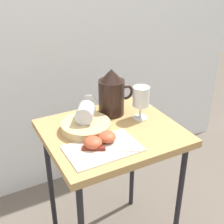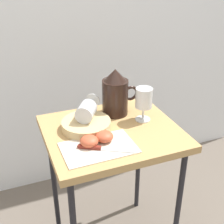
# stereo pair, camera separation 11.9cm
# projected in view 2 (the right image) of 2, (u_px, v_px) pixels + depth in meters

# --- Properties ---
(table) EXTENTS (0.53, 0.46, 0.66)m
(table) POSITION_uv_depth(u_px,v_px,m) (112.00, 144.00, 1.26)
(table) COLOR tan
(table) RESTS_ON ground_plane
(linen_napkin) EXTENTS (0.27, 0.17, 0.00)m
(linen_napkin) POSITION_uv_depth(u_px,v_px,m) (99.00, 148.00, 1.11)
(linen_napkin) COLOR beige
(linen_napkin) RESTS_ON table
(basket_tray) EXTENTS (0.20, 0.20, 0.03)m
(basket_tray) POSITION_uv_depth(u_px,v_px,m) (86.00, 125.00, 1.23)
(basket_tray) COLOR tan
(basket_tray) RESTS_ON table
(pitcher) EXTENTS (0.16, 0.11, 0.21)m
(pitcher) POSITION_uv_depth(u_px,v_px,m) (115.00, 96.00, 1.31)
(pitcher) COLOR black
(pitcher) RESTS_ON table
(wine_glass_upright) EXTENTS (0.07, 0.07, 0.14)m
(wine_glass_upright) POSITION_uv_depth(u_px,v_px,m) (144.00, 100.00, 1.26)
(wine_glass_upright) COLOR silver
(wine_glass_upright) RESTS_ON table
(wine_glass_tipped_near) EXTENTS (0.14, 0.16, 0.07)m
(wine_glass_tipped_near) POSITION_uv_depth(u_px,v_px,m) (86.00, 111.00, 1.22)
(wine_glass_tipped_near) COLOR silver
(wine_glass_tipped_near) RESTS_ON basket_tray
(apple_half_left) EXTENTS (0.07, 0.07, 0.04)m
(apple_half_left) POSITION_uv_depth(u_px,v_px,m) (89.00, 141.00, 1.11)
(apple_half_left) COLOR #C15133
(apple_half_left) RESTS_ON linen_napkin
(apple_half_right) EXTENTS (0.07, 0.07, 0.04)m
(apple_half_right) POSITION_uv_depth(u_px,v_px,m) (104.00, 136.00, 1.14)
(apple_half_right) COLOR #C15133
(apple_half_right) RESTS_ON linen_napkin
(knife) EXTENTS (0.19, 0.11, 0.01)m
(knife) POSITION_uv_depth(u_px,v_px,m) (98.00, 148.00, 1.10)
(knife) COLOR silver
(knife) RESTS_ON linen_napkin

